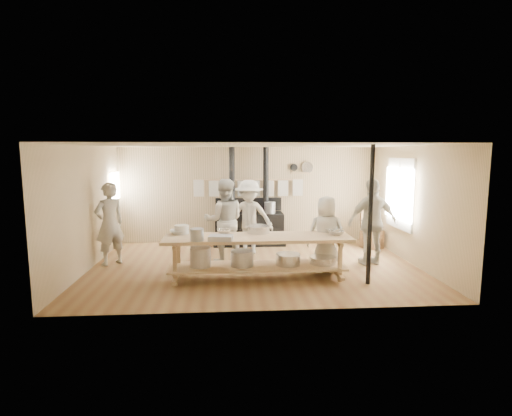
{
  "coord_description": "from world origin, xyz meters",
  "views": [
    {
      "loc": [
        -0.57,
        -8.43,
        2.45
      ],
      "look_at": [
        0.05,
        0.2,
        1.25
      ],
      "focal_mm": 28.0,
      "sensor_mm": 36.0,
      "label": 1
    }
  ],
  "objects_px": {
    "stove": "(249,225)",
    "cook_right": "(372,222)",
    "cook_far_left": "(109,224)",
    "prep_table": "(257,253)",
    "cook_left": "(224,221)",
    "roasting_pan": "(221,238)",
    "cook_center": "(326,234)",
    "chair": "(371,237)",
    "cook_by_window": "(249,217)"
  },
  "relations": [
    {
      "from": "cook_by_window",
      "to": "cook_right",
      "type": "bearing_deg",
      "value": -17.88
    },
    {
      "from": "chair",
      "to": "cook_right",
      "type": "bearing_deg",
      "value": -126.66
    },
    {
      "from": "chair",
      "to": "cook_by_window",
      "type": "bearing_deg",
      "value": 169.83
    },
    {
      "from": "stove",
      "to": "cook_by_window",
      "type": "xyz_separation_m",
      "value": [
        -0.05,
        -0.99,
        0.38
      ]
    },
    {
      "from": "cook_left",
      "to": "cook_right",
      "type": "relative_size",
      "value": 0.99
    },
    {
      "from": "cook_right",
      "to": "chair",
      "type": "bearing_deg",
      "value": -118.02
    },
    {
      "from": "stove",
      "to": "cook_far_left",
      "type": "distance_m",
      "value": 3.63
    },
    {
      "from": "cook_far_left",
      "to": "stove",
      "type": "bearing_deg",
      "value": 166.05
    },
    {
      "from": "cook_far_left",
      "to": "roasting_pan",
      "type": "relative_size",
      "value": 4.21
    },
    {
      "from": "stove",
      "to": "cook_left",
      "type": "height_order",
      "value": "stove"
    },
    {
      "from": "prep_table",
      "to": "cook_far_left",
      "type": "relative_size",
      "value": 1.98
    },
    {
      "from": "prep_table",
      "to": "chair",
      "type": "distance_m",
      "value": 3.96
    },
    {
      "from": "cook_right",
      "to": "roasting_pan",
      "type": "distance_m",
      "value": 3.5
    },
    {
      "from": "cook_left",
      "to": "cook_right",
      "type": "xyz_separation_m",
      "value": [
        3.23,
        -0.46,
        0.01
      ]
    },
    {
      "from": "cook_by_window",
      "to": "cook_center",
      "type": "bearing_deg",
      "value": -41.47
    },
    {
      "from": "stove",
      "to": "prep_table",
      "type": "distance_m",
      "value": 3.02
    },
    {
      "from": "cook_left",
      "to": "cook_center",
      "type": "distance_m",
      "value": 2.3
    },
    {
      "from": "cook_by_window",
      "to": "roasting_pan",
      "type": "bearing_deg",
      "value": -99.41
    },
    {
      "from": "cook_far_left",
      "to": "cook_right",
      "type": "distance_m",
      "value": 5.75
    },
    {
      "from": "stove",
      "to": "cook_right",
      "type": "relative_size",
      "value": 1.37
    },
    {
      "from": "prep_table",
      "to": "roasting_pan",
      "type": "distance_m",
      "value": 0.86
    },
    {
      "from": "cook_right",
      "to": "chair",
      "type": "height_order",
      "value": "cook_right"
    },
    {
      "from": "roasting_pan",
      "to": "cook_by_window",
      "type": "bearing_deg",
      "value": 74.64
    },
    {
      "from": "cook_by_window",
      "to": "chair",
      "type": "relative_size",
      "value": 1.9
    },
    {
      "from": "prep_table",
      "to": "cook_left",
      "type": "height_order",
      "value": "cook_left"
    },
    {
      "from": "cook_center",
      "to": "cook_right",
      "type": "distance_m",
      "value": 1.24
    },
    {
      "from": "cook_by_window",
      "to": "chair",
      "type": "height_order",
      "value": "cook_by_window"
    },
    {
      "from": "prep_table",
      "to": "cook_far_left",
      "type": "bearing_deg",
      "value": 158.27
    },
    {
      "from": "stove",
      "to": "cook_by_window",
      "type": "distance_m",
      "value": 1.06
    },
    {
      "from": "cook_center",
      "to": "cook_right",
      "type": "bearing_deg",
      "value": -151.14
    },
    {
      "from": "cook_center",
      "to": "cook_by_window",
      "type": "xyz_separation_m",
      "value": [
        -1.5,
        1.63,
        0.11
      ]
    },
    {
      "from": "cook_center",
      "to": "chair",
      "type": "relative_size",
      "value": 1.67
    },
    {
      "from": "stove",
      "to": "cook_far_left",
      "type": "xyz_separation_m",
      "value": [
        -3.14,
        -1.77,
        0.39
      ]
    },
    {
      "from": "chair",
      "to": "cook_far_left",
      "type": "bearing_deg",
      "value": 173.7
    },
    {
      "from": "cook_by_window",
      "to": "chair",
      "type": "distance_m",
      "value": 3.28
    },
    {
      "from": "prep_table",
      "to": "cook_by_window",
      "type": "height_order",
      "value": "cook_by_window"
    },
    {
      "from": "roasting_pan",
      "to": "stove",
      "type": "bearing_deg",
      "value": 78.27
    },
    {
      "from": "chair",
      "to": "roasting_pan",
      "type": "bearing_deg",
      "value": -161.29
    },
    {
      "from": "prep_table",
      "to": "cook_left",
      "type": "relative_size",
      "value": 1.92
    },
    {
      "from": "cook_right",
      "to": "prep_table",
      "type": "bearing_deg",
      "value": 10.56
    },
    {
      "from": "cook_left",
      "to": "stove",
      "type": "bearing_deg",
      "value": -113.26
    },
    {
      "from": "cook_by_window",
      "to": "cook_far_left",
      "type": "bearing_deg",
      "value": -159.97
    },
    {
      "from": "prep_table",
      "to": "cook_left",
      "type": "bearing_deg",
      "value": 115.74
    },
    {
      "from": "prep_table",
      "to": "cook_left",
      "type": "distance_m",
      "value": 1.53
    },
    {
      "from": "cook_left",
      "to": "chair",
      "type": "relative_size",
      "value": 1.98
    },
    {
      "from": "cook_by_window",
      "to": "chair",
      "type": "bearing_deg",
      "value": 12.25
    },
    {
      "from": "cook_far_left",
      "to": "cook_center",
      "type": "distance_m",
      "value": 4.68
    },
    {
      "from": "cook_center",
      "to": "cook_right",
      "type": "xyz_separation_m",
      "value": [
        1.14,
        0.47,
        0.16
      ]
    },
    {
      "from": "stove",
      "to": "cook_far_left",
      "type": "height_order",
      "value": "stove"
    },
    {
      "from": "cook_center",
      "to": "roasting_pan",
      "type": "bearing_deg",
      "value": 25.2
    }
  ]
}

